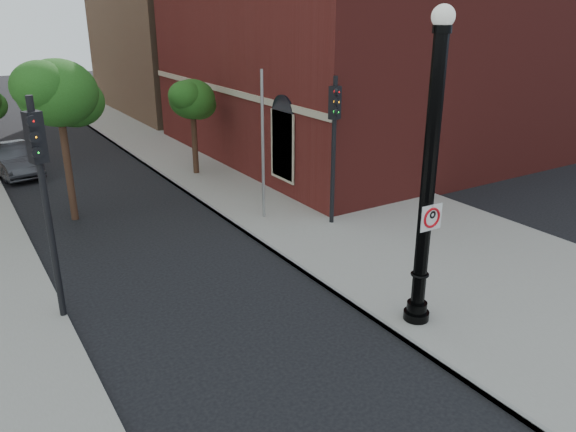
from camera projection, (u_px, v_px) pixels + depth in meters
ground at (306, 351)px, 11.90m from camera, size 120.00×120.00×0.00m
sidewalk_right at (292, 185)px, 22.81m from camera, size 8.00×60.00×0.12m
curb_edge at (202, 202)px, 20.84m from camera, size 0.10×60.00×0.14m
brick_wall_building at (415, 20)px, 28.80m from camera, size 22.30×16.30×12.50m
bg_building_tan_b at (261, 5)px, 41.25m from camera, size 22.00×14.00×14.00m
lamppost at (427, 192)px, 11.83m from camera, size 0.58×0.58×6.91m
no_parking_sign at (431, 217)px, 11.87m from camera, size 0.57×0.07×0.57m
parked_car at (12, 160)px, 24.21m from camera, size 2.04×4.31×1.36m
traffic_signal_left at (41, 176)px, 11.89m from camera, size 0.39×0.45×5.17m
traffic_signal_right at (334, 128)px, 17.61m from camera, size 0.38×0.43×4.89m
utility_pole at (263, 148)px, 18.40m from camera, size 0.10×0.10×5.04m
street_tree_a at (59, 95)px, 17.90m from camera, size 2.98×2.69×5.36m
street_tree_c at (192, 100)px, 23.29m from camera, size 2.27×2.05×4.09m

